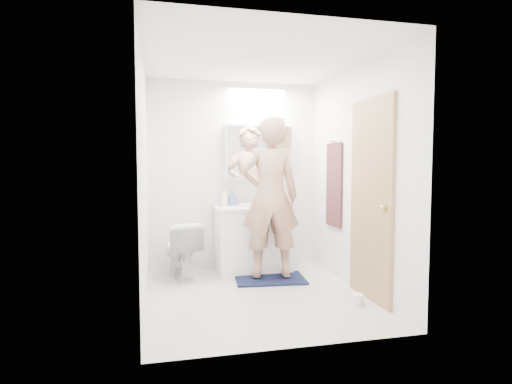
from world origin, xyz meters
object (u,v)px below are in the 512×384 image
object	(u,v)px
medicine_cabinet	(259,152)
vanity_cabinet	(253,240)
toilet_paper_roll	(357,299)
toothbrush_cup	(267,201)
toilet	(182,250)
person	(270,197)
soap_bottle_a	(224,197)
soap_bottle_b	(232,198)

from	to	relation	value
medicine_cabinet	vanity_cabinet	bearing A→B (deg)	-120.59
medicine_cabinet	toilet_paper_roll	bearing A→B (deg)	-70.73
vanity_cabinet	toothbrush_cup	world-z (taller)	toothbrush_cup
toilet	person	distance (m)	1.22
vanity_cabinet	soap_bottle_a	xyz separation A→B (m)	(-0.34, 0.15, 0.54)
person	medicine_cabinet	bearing A→B (deg)	-85.78
person	toilet_paper_roll	xyz separation A→B (m)	(0.60, -1.01, -0.92)
toilet	toilet_paper_roll	size ratio (longest dim) A/B	6.14
toilet	soap_bottle_a	xyz separation A→B (m)	(0.55, 0.27, 0.59)
toilet	vanity_cabinet	bearing A→B (deg)	176.28
medicine_cabinet	toilet	bearing A→B (deg)	-162.25
vanity_cabinet	soap_bottle_a	world-z (taller)	soap_bottle_a
soap_bottle_a	toothbrush_cup	distance (m)	0.57
toilet	soap_bottle_a	bearing A→B (deg)	-165.45
toilet	toothbrush_cup	size ratio (longest dim) A/B	6.34
toilet	soap_bottle_a	world-z (taller)	soap_bottle_a
soap_bottle_a	toilet_paper_roll	size ratio (longest dim) A/B	2.02
soap_bottle_a	person	bearing A→B (deg)	-52.87
toilet	toothbrush_cup	xyz separation A→B (m)	(1.12, 0.28, 0.53)
medicine_cabinet	toothbrush_cup	world-z (taller)	medicine_cabinet
soap_bottle_b	person	bearing A→B (deg)	-61.73
person	soap_bottle_a	distance (m)	0.74
person	toothbrush_cup	world-z (taller)	person
toilet_paper_roll	toilet	bearing A→B (deg)	140.04
soap_bottle_a	soap_bottle_b	bearing A→B (deg)	14.90
vanity_cabinet	toothbrush_cup	bearing A→B (deg)	34.73
soap_bottle_b	toilet_paper_roll	world-z (taller)	soap_bottle_b
toilet	toilet_paper_roll	world-z (taller)	toilet
medicine_cabinet	person	world-z (taller)	person
person	soap_bottle_a	world-z (taller)	person
person	toilet_paper_roll	distance (m)	1.49
toilet	toilet_paper_roll	distance (m)	2.10
person	toilet_paper_roll	size ratio (longest dim) A/B	16.76
medicine_cabinet	toothbrush_cup	bearing A→B (deg)	-25.12
vanity_cabinet	soap_bottle_b	distance (m)	0.60
person	vanity_cabinet	bearing A→B (deg)	-70.55
vanity_cabinet	person	distance (m)	0.73
vanity_cabinet	toilet_paper_roll	xyz separation A→B (m)	(0.71, -1.45, -0.34)
person	soap_bottle_b	size ratio (longest dim) A/B	10.01
soap_bottle_b	toilet	bearing A→B (deg)	-156.09
soap_bottle_a	toilet_paper_roll	xyz separation A→B (m)	(1.04, -1.60, -0.88)
vanity_cabinet	toilet_paper_roll	distance (m)	1.65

